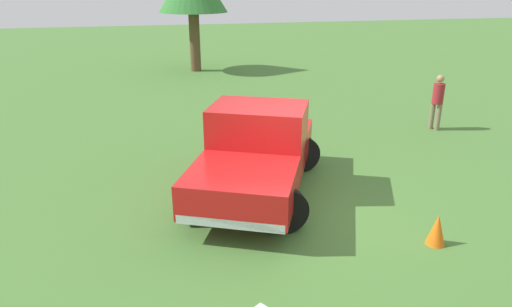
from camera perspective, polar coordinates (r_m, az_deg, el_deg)
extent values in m
plane|color=#477533|center=(9.09, 6.23, -6.82)|extent=(80.00, 80.00, 0.00)
cylinder|color=black|center=(8.09, 3.63, -7.13)|extent=(0.83, 0.22, 0.83)
cylinder|color=black|center=(8.42, -7.30, -6.08)|extent=(0.83, 0.22, 0.83)
cylinder|color=black|center=(10.66, 5.72, -0.07)|extent=(0.83, 0.22, 0.83)
cylinder|color=black|center=(10.92, -2.67, 0.52)|extent=(0.83, 0.22, 0.83)
cube|color=red|center=(8.14, -1.84, -4.22)|extent=(2.47, 2.41, 0.64)
cube|color=red|center=(9.45, 0.32, 1.90)|extent=(2.32, 2.08, 1.40)
cube|color=slate|center=(9.32, 0.32, 4.46)|extent=(2.09, 1.83, 0.48)
cube|color=red|center=(10.40, 1.24, 1.37)|extent=(2.62, 2.73, 0.60)
cube|color=silver|center=(7.55, -3.24, -8.61)|extent=(1.71, 0.87, 0.16)
cylinder|color=#7A6B51|center=(14.68, 21.06, 4.40)|extent=(0.14, 0.14, 0.79)
cylinder|color=#7A6B51|center=(14.61, 21.76, 4.23)|extent=(0.14, 0.14, 0.79)
cylinder|color=maroon|center=(14.48, 21.77, 6.94)|extent=(0.44, 0.44, 0.59)
sphere|color=#A87A56|center=(14.39, 22.01, 8.65)|extent=(0.21, 0.21, 0.21)
cylinder|color=brown|center=(22.90, -7.63, 13.60)|extent=(0.51, 0.51, 2.77)
cone|color=orange|center=(8.36, 21.62, -8.81)|extent=(0.32, 0.32, 0.55)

